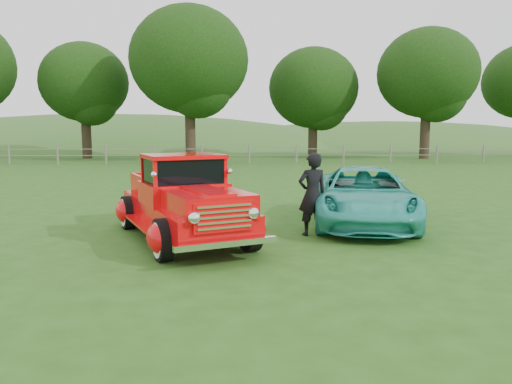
{
  "coord_description": "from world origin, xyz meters",
  "views": [
    {
      "loc": [
        -0.43,
        -9.53,
        2.33
      ],
      "look_at": [
        -0.14,
        1.2,
        0.93
      ],
      "focal_mm": 35.0,
      "sensor_mm": 36.0,
      "label": 1
    }
  ],
  "objects_px": {
    "tree_mid_west": "(84,82)",
    "red_pickup": "(183,202)",
    "teal_sedan": "(364,196)",
    "tree_near_west": "(189,60)",
    "tree_near_east": "(313,88)",
    "tree_mid_east": "(428,73)",
    "man": "(312,194)"
  },
  "relations": [
    {
      "from": "tree_near_west",
      "to": "tree_near_east",
      "type": "relative_size",
      "value": 1.25
    },
    {
      "from": "tree_mid_west",
      "to": "man",
      "type": "distance_m",
      "value": 30.32
    },
    {
      "from": "tree_near_west",
      "to": "tree_mid_west",
      "type": "bearing_deg",
      "value": 159.44
    },
    {
      "from": "tree_near_east",
      "to": "red_pickup",
      "type": "distance_m",
      "value": 29.4
    },
    {
      "from": "red_pickup",
      "to": "teal_sedan",
      "type": "xyz_separation_m",
      "value": [
        4.16,
        1.54,
        -0.11
      ]
    },
    {
      "from": "red_pickup",
      "to": "tree_mid_east",
      "type": "bearing_deg",
      "value": 37.18
    },
    {
      "from": "man",
      "to": "red_pickup",
      "type": "bearing_deg",
      "value": -9.16
    },
    {
      "from": "red_pickup",
      "to": "tree_near_east",
      "type": "bearing_deg",
      "value": 53.08
    },
    {
      "from": "tree_mid_east",
      "to": "teal_sedan",
      "type": "relative_size",
      "value": 1.92
    },
    {
      "from": "tree_mid_west",
      "to": "tree_mid_east",
      "type": "distance_m",
      "value": 25.03
    },
    {
      "from": "tree_near_east",
      "to": "red_pickup",
      "type": "bearing_deg",
      "value": -103.26
    },
    {
      "from": "tree_near_east",
      "to": "red_pickup",
      "type": "height_order",
      "value": "tree_near_east"
    },
    {
      "from": "tree_near_west",
      "to": "man",
      "type": "distance_m",
      "value": 25.2
    },
    {
      "from": "man",
      "to": "teal_sedan",
      "type": "bearing_deg",
      "value": -155.22
    },
    {
      "from": "tree_mid_east",
      "to": "tree_near_east",
      "type": "bearing_deg",
      "value": 165.96
    },
    {
      "from": "tree_near_west",
      "to": "man",
      "type": "bearing_deg",
      "value": -78.06
    },
    {
      "from": "tree_near_west",
      "to": "teal_sedan",
      "type": "relative_size",
      "value": 2.12
    },
    {
      "from": "tree_mid_east",
      "to": "man",
      "type": "relative_size",
      "value": 5.28
    },
    {
      "from": "red_pickup",
      "to": "teal_sedan",
      "type": "bearing_deg",
      "value": -3.3
    },
    {
      "from": "tree_mid_west",
      "to": "tree_near_west",
      "type": "height_order",
      "value": "tree_near_west"
    },
    {
      "from": "tree_mid_west",
      "to": "red_pickup",
      "type": "distance_m",
      "value": 29.56
    },
    {
      "from": "red_pickup",
      "to": "teal_sedan",
      "type": "height_order",
      "value": "red_pickup"
    },
    {
      "from": "tree_mid_west",
      "to": "man",
      "type": "relative_size",
      "value": 4.74
    },
    {
      "from": "tree_mid_west",
      "to": "man",
      "type": "xyz_separation_m",
      "value": [
        13.07,
        -26.96,
        -4.66
      ]
    },
    {
      "from": "teal_sedan",
      "to": "man",
      "type": "bearing_deg",
      "value": -129.79
    },
    {
      "from": "tree_near_west",
      "to": "red_pickup",
      "type": "xyz_separation_m",
      "value": [
        2.33,
        -24.28,
        -6.0
      ]
    },
    {
      "from": "tree_near_east",
      "to": "teal_sedan",
      "type": "relative_size",
      "value": 1.7
    },
    {
      "from": "tree_mid_west",
      "to": "red_pickup",
      "type": "relative_size",
      "value": 1.61
    },
    {
      "from": "tree_mid_east",
      "to": "red_pickup",
      "type": "distance_m",
      "value": 30.58
    },
    {
      "from": "red_pickup",
      "to": "teal_sedan",
      "type": "relative_size",
      "value": 1.07
    },
    {
      "from": "red_pickup",
      "to": "teal_sedan",
      "type": "distance_m",
      "value": 4.44
    },
    {
      "from": "tree_mid_west",
      "to": "teal_sedan",
      "type": "relative_size",
      "value": 1.72
    }
  ]
}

